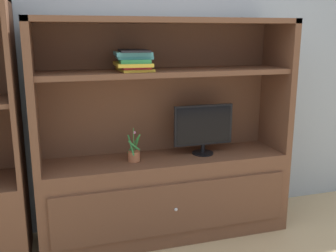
# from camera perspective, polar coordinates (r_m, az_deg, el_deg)

# --- Properties ---
(painted_rear_wall) EXTENTS (6.00, 0.10, 2.80)m
(painted_rear_wall) POSITION_cam_1_polar(r_m,az_deg,el_deg) (3.09, -2.19, 11.20)
(painted_rear_wall) COLOR #9EA8B2
(painted_rear_wall) RESTS_ON ground_plane
(media_console) EXTENTS (1.87, 0.48, 1.63)m
(media_console) POSITION_cam_1_polar(r_m,az_deg,el_deg) (2.94, -0.33, -6.76)
(media_console) COLOR brown
(media_console) RESTS_ON ground_plane
(tv_monitor) EXTENTS (0.46, 0.16, 0.38)m
(tv_monitor) POSITION_cam_1_polar(r_m,az_deg,el_deg) (2.92, 5.24, -0.20)
(tv_monitor) COLOR black
(tv_monitor) RESTS_ON media_console
(potted_plant) EXTENTS (0.10, 0.13, 0.25)m
(potted_plant) POSITION_cam_1_polar(r_m,az_deg,el_deg) (2.80, -5.04, -4.32)
(potted_plant) COLOR #B26642
(potted_plant) RESTS_ON media_console
(magazine_stack) EXTENTS (0.27, 0.36, 0.14)m
(magazine_stack) POSITION_cam_1_polar(r_m,az_deg,el_deg) (2.70, -5.12, 9.64)
(magazine_stack) COLOR gold
(magazine_stack) RESTS_ON media_console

